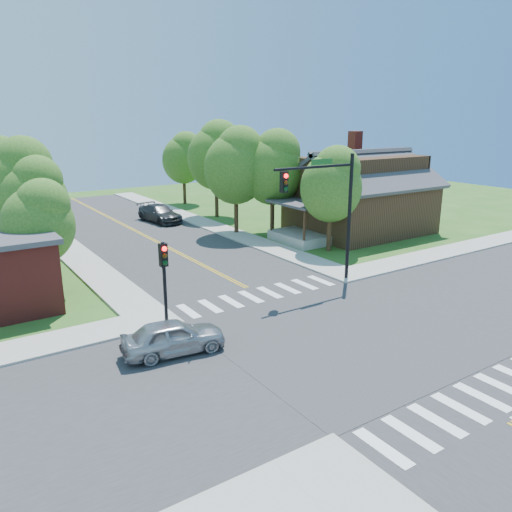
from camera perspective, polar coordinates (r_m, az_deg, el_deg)
ground at (r=21.97m, az=9.72°, el=-9.10°), size 100.00×100.00×0.00m
road_ns at (r=21.96m, az=9.72°, el=-9.05°), size 10.00×90.00×0.04m
road_ew at (r=21.96m, az=9.72°, el=-9.04°), size 90.00×10.00×0.04m
intersection_patch at (r=21.97m, az=9.72°, el=-9.10°), size 10.20×10.20×0.06m
sidewalk_ne at (r=43.32m, az=10.74°, el=3.33°), size 40.00×40.00×0.14m
crosswalk_north at (r=26.42m, az=0.49°, el=-4.42°), size 8.85×2.00×0.01m
crosswalk_south at (r=18.51m, az=23.40°, el=-15.10°), size 8.85×2.00×0.01m
centerline at (r=21.95m, az=9.72°, el=-8.99°), size 0.30×90.00×0.01m
signal_mast_ne at (r=27.09m, az=8.16°, el=6.44°), size 5.30×0.42×7.20m
signal_pole_nw at (r=22.53m, az=-10.46°, el=-1.26°), size 0.34×0.42×3.80m
house_ne at (r=41.15m, az=11.79°, el=7.25°), size 13.05×8.80×7.11m
tree_e_a at (r=34.59m, az=8.75°, el=8.28°), size 4.30×4.08×7.30m
tree_e_b at (r=39.45m, az=2.06°, el=10.29°), size 4.87×4.63×8.29m
tree_e_c at (r=46.59m, az=-4.51°, el=11.58°), size 5.24×4.98×8.91m
tree_e_d at (r=54.30m, az=-8.22°, el=11.17°), size 4.50×4.28×7.65m
tree_w_a at (r=27.67m, az=-23.49°, el=3.78°), size 3.63×3.45×6.17m
tree_w_b at (r=34.38m, az=-25.27°, el=7.75°), size 4.73×4.49×8.04m
tree_house at (r=39.42m, az=-2.20°, el=10.49°), size 5.00×4.75×8.50m
tree_bldg at (r=33.11m, az=-24.01°, el=6.39°), size 4.09×3.89×6.96m
car_silver at (r=20.22m, az=-9.42°, el=-9.18°), size 2.73×4.52×1.39m
car_dgrey at (r=45.34m, az=-10.94°, el=4.75°), size 3.51×5.77×1.51m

